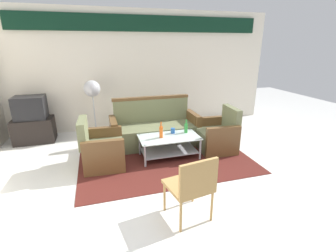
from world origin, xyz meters
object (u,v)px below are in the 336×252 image
at_px(couch, 155,130).
at_px(bottle_orange, 161,132).
at_px(wicker_chair, 192,184).
at_px(pedestal_fan, 92,92).
at_px(cup, 173,131).
at_px(television, 30,108).
at_px(armchair_left, 102,150).
at_px(tv_stand, 34,130).
at_px(armchair_right, 217,136).
at_px(bottle_green, 186,128).
at_px(coffee_table, 169,144).

height_order(couch, bottle_orange, couch).
bearing_deg(wicker_chair, pedestal_fan, 97.67).
bearing_deg(cup, wicker_chair, -101.02).
height_order(cup, television, television).
bearing_deg(armchair_left, wicker_chair, 31.71).
relative_size(bottle_orange, tv_stand, 0.37).
relative_size(armchair_left, wicker_chair, 1.01).
bearing_deg(tv_stand, couch, -19.31).
bearing_deg(cup, armchair_right, -5.90).
distance_m(bottle_green, tv_stand, 3.28).
distance_m(bottle_orange, pedestal_fan, 2.04).
bearing_deg(wicker_chair, cup, 69.34).
bearing_deg(bottle_orange, television, 146.84).
xyz_separation_m(armchair_right, coffee_table, (-1.02, -0.07, -0.02)).
bearing_deg(couch, wicker_chair, 86.72).
xyz_separation_m(couch, armchair_right, (1.12, -0.65, -0.03)).
relative_size(couch, bottle_green, 7.10).
relative_size(cup, television, 0.16).
bearing_deg(wicker_chair, bottle_green, 61.81).
xyz_separation_m(bottle_orange, tv_stand, (-2.41, 1.57, -0.26)).
bearing_deg(pedestal_fan, coffee_table, -51.49).
distance_m(couch, television, 2.64).
xyz_separation_m(couch, bottle_orange, (-0.05, -0.71, 0.21)).
bearing_deg(cup, armchair_left, -173.95).
relative_size(armchair_right, tv_stand, 1.06).
xyz_separation_m(bottle_orange, wicker_chair, (-0.09, -1.72, -0.03)).
bearing_deg(bottle_orange, armchair_left, 179.11).
height_order(armchair_right, tv_stand, armchair_right).
height_order(bottle_green, bottle_orange, bottle_orange).
height_order(armchair_left, coffee_table, armchair_left).
relative_size(pedestal_fan, wicker_chair, 1.51).
relative_size(coffee_table, tv_stand, 1.38).
height_order(cup, tv_stand, tv_stand).
relative_size(cup, pedestal_fan, 0.08).
bearing_deg(coffee_table, cup, 53.40).
bearing_deg(armchair_right, cup, 87.26).
relative_size(bottle_green, cup, 2.54).
relative_size(couch, armchair_right, 2.12).
bearing_deg(pedestal_fan, bottle_green, -42.07).
bearing_deg(pedestal_fan, bottle_orange, -54.95).
bearing_deg(armchair_right, couch, 63.23).
xyz_separation_m(coffee_table, bottle_orange, (-0.15, 0.00, 0.25)).
xyz_separation_m(armchair_right, bottle_green, (-0.65, 0.06, 0.22)).
bearing_deg(television, armchair_right, 159.07).
bearing_deg(tv_stand, pedestal_fan, 2.25).
relative_size(coffee_table, pedestal_fan, 0.87).
xyz_separation_m(couch, pedestal_fan, (-1.18, 0.91, 0.70)).
xyz_separation_m(armchair_left, cup, (1.33, 0.14, 0.17)).
bearing_deg(armchair_right, wicker_chair, 147.88).
bearing_deg(couch, bottle_green, 129.07).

